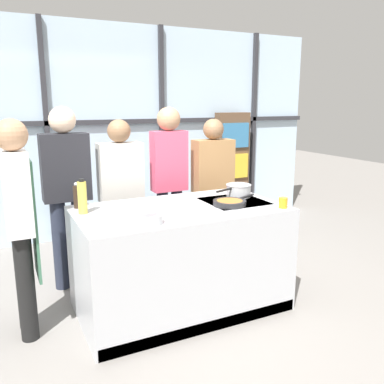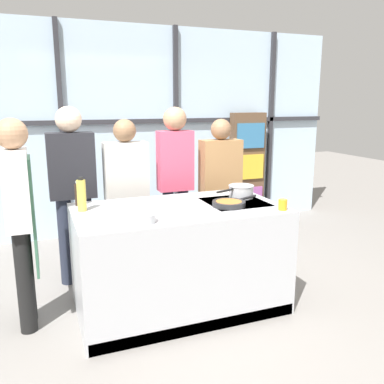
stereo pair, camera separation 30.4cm
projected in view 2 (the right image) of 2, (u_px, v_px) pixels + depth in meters
ground_plane at (179, 305)px, 3.67m from camera, size 18.00×18.00×0.00m
back_window_wall at (121, 132)px, 5.50m from camera, size 6.40×0.10×2.80m
bookshelf at (247, 168)px, 6.10m from camera, size 0.52×0.19×1.64m
demo_island at (179, 258)px, 3.57m from camera, size 1.76×0.99×0.92m
chef at (20, 212)px, 3.15m from camera, size 0.24×0.41×1.69m
spectator_far_left at (73, 185)px, 3.95m from camera, size 0.44×0.25×1.76m
spectator_center_left at (127, 189)px, 4.16m from camera, size 0.44×0.23×1.63m
spectator_center_right at (175, 175)px, 4.32m from camera, size 0.37×0.24×1.75m
spectator_far_right at (220, 183)px, 4.53m from camera, size 0.45×0.23×1.62m
frying_pan at (229, 203)px, 3.50m from camera, size 0.49×0.30×0.04m
saucepan at (241, 191)px, 3.80m from camera, size 0.42×0.24×0.12m
white_plate at (133, 213)px, 3.27m from camera, size 0.28×0.28×0.01m
mixing_bowl at (142, 218)px, 3.02m from camera, size 0.21×0.21×0.07m
oil_bottle at (82, 195)px, 3.33m from camera, size 0.07×0.07×0.29m
pepper_grinder at (78, 194)px, 3.51m from camera, size 0.06×0.06×0.22m
juice_glass_near at (283, 205)px, 3.38m from camera, size 0.07×0.07×0.09m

